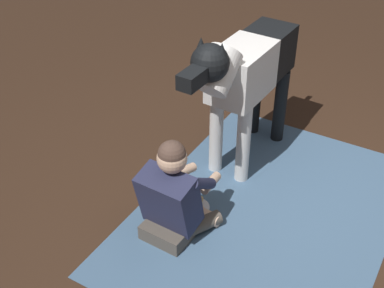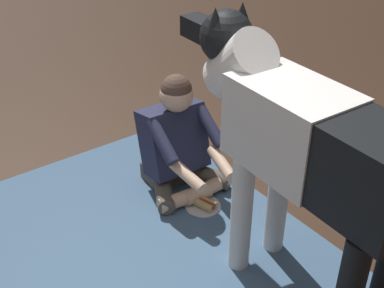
# 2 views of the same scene
# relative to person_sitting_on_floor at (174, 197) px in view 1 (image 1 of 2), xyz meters

# --- Properties ---
(ground_plane) EXTENTS (14.94, 14.94, 0.00)m
(ground_plane) POSITION_rel_person_sitting_on_floor_xyz_m (-0.72, 0.54, -0.33)
(ground_plane) COLOR #392519
(area_rug) EXTENTS (2.51, 1.80, 0.01)m
(area_rug) POSITION_rel_person_sitting_on_floor_xyz_m (-0.51, 0.52, -0.32)
(area_rug) COLOR #456483
(area_rug) RESTS_ON ground
(person_sitting_on_floor) EXTENTS (0.67, 0.58, 0.80)m
(person_sitting_on_floor) POSITION_rel_person_sitting_on_floor_xyz_m (0.00, 0.00, 0.00)
(person_sitting_on_floor) COLOR #544C43
(person_sitting_on_floor) RESTS_ON ground
(large_dog) EXTENTS (1.69, 0.40, 1.34)m
(large_dog) POSITION_rel_person_sitting_on_floor_xyz_m (-1.02, 0.04, 0.54)
(large_dog) COLOR silver
(large_dog) RESTS_ON ground
(hot_dog_on_plate) EXTENTS (0.23, 0.23, 0.06)m
(hot_dog_on_plate) POSITION_rel_person_sitting_on_floor_xyz_m (-0.29, 0.01, -0.30)
(hot_dog_on_plate) COLOR silver
(hot_dog_on_plate) RESTS_ON ground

